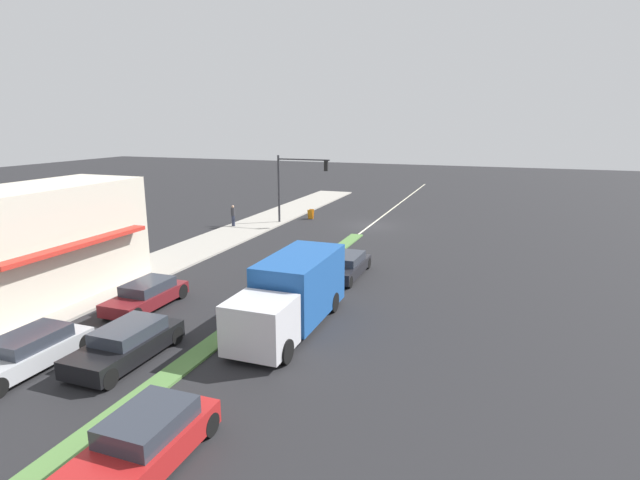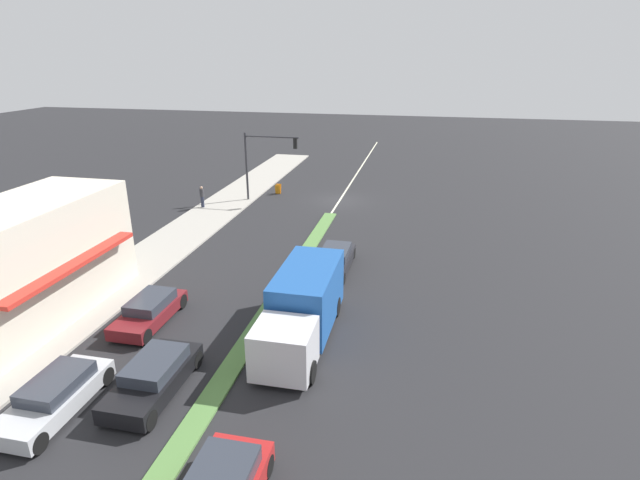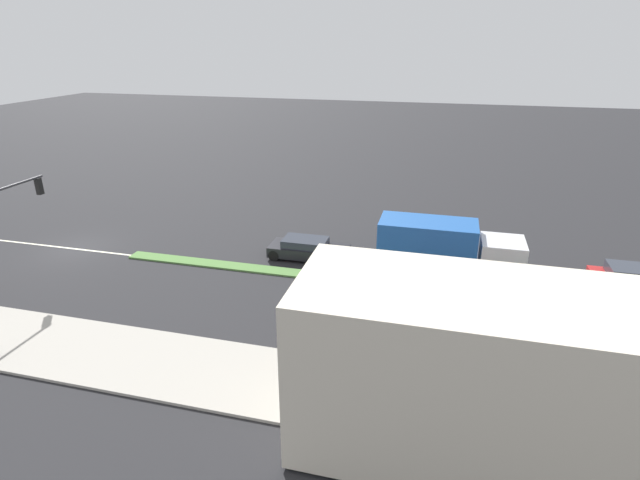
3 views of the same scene
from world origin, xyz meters
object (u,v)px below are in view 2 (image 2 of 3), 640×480
Objects in this scene: traffic_signal_main at (263,155)px; warning_aframe_sign at (278,189)px; sedan_silver at (55,396)px; suv_black at (154,377)px; sedan_maroon at (150,311)px; pedestrian at (202,196)px; delivery_truck at (303,306)px; sedan_dark at (335,259)px.

warning_aframe_sign is at bearing -98.71° from traffic_signal_main.
suv_black is (-2.80, -1.68, 0.02)m from sedan_silver.
sedan_maroon is at bearing -58.41° from suv_black.
pedestrian is 0.23× the size of delivery_truck.
sedan_silver is (7.20, 6.58, -0.85)m from delivery_truck.
sedan_silver is at bearing 91.41° from warning_aframe_sign.
traffic_signal_main is 4.40m from warning_aframe_sign.
sedan_silver is at bearing 42.40° from delivery_truck.
delivery_truck is 1.68× the size of suv_black.
suv_black is 5.35m from sedan_maroon.
sedan_dark is at bearing -132.47° from sedan_maroon.
delivery_truck reaches higher than sedan_dark.
delivery_truck reaches higher than suv_black.
sedan_maroon is (-5.32, 17.29, -0.42)m from pedestrian.
warning_aframe_sign is 0.19× the size of sedan_silver.
sedan_dark is (-7.92, 15.04, 0.16)m from warning_aframe_sign.
warning_aframe_sign is at bearing -88.59° from sedan_silver.
delivery_truck is 7.26m from sedan_maroon.
sedan_dark is 1.07× the size of sedan_maroon.
suv_black reaches higher than warning_aframe_sign.
suv_black is (4.40, 4.90, -0.83)m from delivery_truck.
sedan_dark is 15.83m from sedan_silver.
delivery_truck is (-7.92, 22.57, 1.04)m from warning_aframe_sign.
delivery_truck is at bearing 90.00° from sedan_dark.
delivery_truck is 1.77× the size of sedan_maroon.
delivery_truck is (-8.32, 19.91, -2.43)m from traffic_signal_main.
traffic_signal_main is at bearing -81.01° from suv_black.
delivery_truck is 7.57m from sedan_dark.
sedan_dark is (-8.32, 12.38, -3.32)m from traffic_signal_main.
warning_aframe_sign is 23.94m from delivery_truck.
delivery_truck reaches higher than pedestrian.
suv_black is at bearing 121.59° from sedan_maroon.
traffic_signal_main reaches higher than suv_black.
sedan_maroon is at bearing 2.72° from delivery_truck.
pedestrian reaches higher than suv_black.
pedestrian is at bearing -53.55° from delivery_truck.
traffic_signal_main reaches higher than pedestrian.
traffic_signal_main is 1.26× the size of suv_black.
sedan_dark is at bearing -90.00° from delivery_truck.
sedan_silver is 6.23m from sedan_maroon.
delivery_truck is 1.64× the size of sedan_dark.
delivery_truck reaches higher than warning_aframe_sign.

